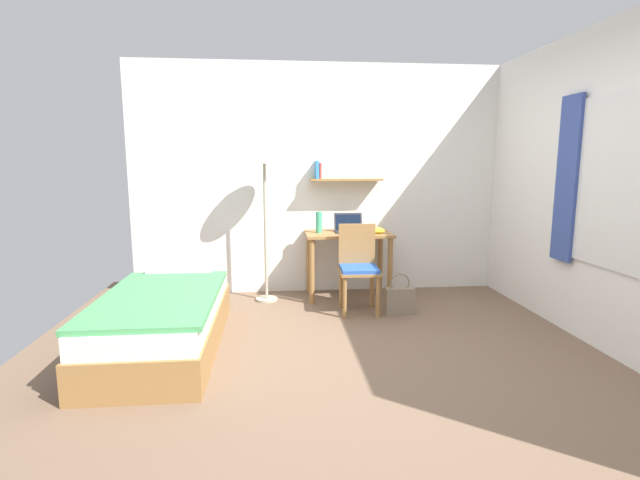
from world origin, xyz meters
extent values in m
plane|color=brown|center=(0.00, 0.00, 0.00)|extent=(5.28, 5.28, 0.00)
cube|color=white|center=(0.00, 2.02, 1.30)|extent=(4.40, 0.05, 2.60)
cube|color=#9E703D|center=(0.22, 1.89, 1.31)|extent=(0.81, 0.22, 0.02)
cube|color=#3384C6|center=(-0.11, 1.90, 1.42)|extent=(0.03, 0.17, 0.20)
cube|color=#D13D38|center=(-0.08, 1.92, 1.41)|extent=(0.02, 0.15, 0.18)
cube|color=white|center=(2.02, 0.00, 1.30)|extent=(0.05, 4.40, 2.60)
cube|color=silver|center=(1.99, -0.04, 1.35)|extent=(0.02, 0.91, 1.34)
cube|color=white|center=(1.99, -0.04, 1.35)|extent=(0.01, 0.85, 1.28)
cube|color=#384C93|center=(1.96, 0.53, 1.35)|extent=(0.03, 0.28, 1.44)
cube|color=#9E703D|center=(-1.49, 0.38, 0.14)|extent=(0.86, 1.90, 0.28)
cube|color=silver|center=(-1.49, 0.38, 0.36)|extent=(0.82, 1.84, 0.16)
cube|color=#4C9E5B|center=(-1.49, 0.26, 0.46)|extent=(0.87, 1.56, 0.04)
cube|color=white|center=(-1.49, 1.12, 0.49)|extent=(0.60, 0.28, 0.10)
cube|color=#9E703D|center=(0.22, 1.70, 0.72)|extent=(0.94, 0.57, 0.03)
cylinder|color=#9E703D|center=(-0.21, 1.46, 0.35)|extent=(0.06, 0.06, 0.70)
cylinder|color=#9E703D|center=(0.64, 1.46, 0.35)|extent=(0.06, 0.06, 0.70)
cylinder|color=#9E703D|center=(-0.21, 1.94, 0.35)|extent=(0.06, 0.06, 0.70)
cylinder|color=#9E703D|center=(0.64, 1.94, 0.35)|extent=(0.06, 0.06, 0.70)
cube|color=#9E703D|center=(0.24, 1.13, 0.42)|extent=(0.41, 0.42, 0.03)
cube|color=blue|center=(0.24, 1.13, 0.45)|extent=(0.38, 0.39, 0.04)
cube|color=#9E703D|center=(0.25, 1.32, 0.67)|extent=(0.38, 0.05, 0.41)
cylinder|color=#9E703D|center=(0.07, 0.97, 0.20)|extent=(0.04, 0.04, 0.41)
cylinder|color=#9E703D|center=(0.40, 0.96, 0.20)|extent=(0.04, 0.04, 0.41)
cylinder|color=#9E703D|center=(0.08, 1.31, 0.20)|extent=(0.04, 0.04, 0.41)
cylinder|color=#9E703D|center=(0.41, 1.30, 0.20)|extent=(0.04, 0.04, 0.41)
cylinder|color=#B2A893|center=(-0.69, 1.64, 0.01)|extent=(0.24, 0.24, 0.02)
cylinder|color=#B2A893|center=(-0.69, 1.64, 0.76)|extent=(0.03, 0.03, 1.47)
cone|color=silver|center=(-0.69, 1.64, 1.60)|extent=(0.40, 0.40, 0.22)
cube|color=#2D2D33|center=(0.23, 1.70, 0.74)|extent=(0.32, 0.21, 0.01)
cube|color=#2D2D33|center=(0.23, 1.78, 0.84)|extent=(0.31, 0.06, 0.20)
cube|color=black|center=(0.23, 1.78, 0.84)|extent=(0.28, 0.05, 0.16)
cylinder|color=#42A87F|center=(-0.11, 1.72, 0.85)|extent=(0.07, 0.07, 0.23)
cube|color=gold|center=(0.50, 1.64, 0.75)|extent=(0.14, 0.20, 0.02)
cube|color=gold|center=(0.50, 1.63, 0.77)|extent=(0.18, 0.23, 0.03)
cube|color=gray|center=(0.64, 1.04, 0.13)|extent=(0.28, 0.11, 0.27)
torus|color=gray|center=(0.64, 1.04, 0.32)|extent=(0.20, 0.02, 0.20)
camera|label=1|loc=(-0.59, -3.38, 1.49)|focal=26.30mm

